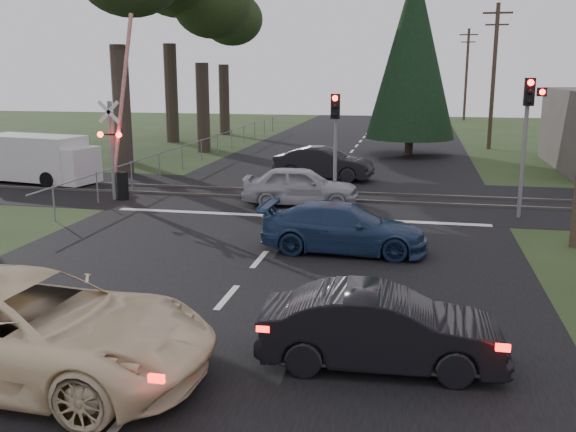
% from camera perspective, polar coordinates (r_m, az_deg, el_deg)
% --- Properties ---
extents(ground, '(120.00, 120.00, 0.00)m').
position_cam_1_polar(ground, '(14.42, -5.43, -7.23)').
color(ground, '#29391A').
rests_on(ground, ground).
extents(road, '(14.00, 100.00, 0.01)m').
position_cam_1_polar(road, '(23.81, 1.52, 0.87)').
color(road, black).
rests_on(road, ground).
extents(rail_corridor, '(120.00, 8.00, 0.01)m').
position_cam_1_polar(rail_corridor, '(25.74, 2.29, 1.77)').
color(rail_corridor, black).
rests_on(rail_corridor, ground).
extents(stop_line, '(13.00, 0.35, 0.00)m').
position_cam_1_polar(stop_line, '(22.08, 0.71, -0.06)').
color(stop_line, silver).
rests_on(stop_line, ground).
extents(rail_near, '(120.00, 0.12, 0.10)m').
position_cam_1_polar(rail_near, '(24.96, 1.99, 1.52)').
color(rail_near, '#59544C').
rests_on(rail_near, ground).
extents(rail_far, '(120.00, 0.12, 0.10)m').
position_cam_1_polar(rail_far, '(26.51, 2.56, 2.19)').
color(rail_far, '#59544C').
rests_on(rail_far, ground).
extents(crossing_signal, '(1.62, 0.38, 6.96)m').
position_cam_1_polar(crossing_signal, '(25.54, -14.93, 5.92)').
color(crossing_signal, slate).
rests_on(crossing_signal, ground).
extents(traffic_signal_right, '(0.68, 0.48, 4.70)m').
position_cam_1_polar(traffic_signal_right, '(22.76, 20.58, 7.93)').
color(traffic_signal_right, slate).
rests_on(traffic_signal_right, ground).
extents(traffic_signal_center, '(0.32, 0.48, 4.10)m').
position_cam_1_polar(traffic_signal_center, '(23.91, 4.22, 7.68)').
color(traffic_signal_center, slate).
rests_on(traffic_signal_center, ground).
extents(utility_pole_mid, '(1.80, 0.26, 9.00)m').
position_cam_1_polar(utility_pole_mid, '(43.18, 17.81, 11.93)').
color(utility_pole_mid, '#4C3D2D').
rests_on(utility_pole_mid, ground).
extents(utility_pole_far, '(1.80, 0.26, 9.00)m').
position_cam_1_polar(utility_pole_far, '(68.10, 15.58, 12.17)').
color(utility_pole_far, '#4C3D2D').
rests_on(utility_pole_far, ground).
extents(euc_tree_e, '(6.00, 6.00, 13.20)m').
position_cam_1_polar(euc_tree_e, '(51.40, -5.86, 17.85)').
color(euc_tree_e, '#473D33').
rests_on(euc_tree_e, ground).
extents(conifer_tree, '(5.20, 5.20, 11.00)m').
position_cam_1_polar(conifer_tree, '(38.97, 11.03, 14.13)').
color(conifer_tree, '#473D33').
rests_on(conifer_tree, ground).
extents(fence_left, '(0.10, 36.00, 1.20)m').
position_cam_1_polar(fence_left, '(37.68, -6.94, 5.19)').
color(fence_left, slate).
rests_on(fence_left, ground).
extents(cream_coupe, '(6.28, 3.10, 1.71)m').
position_cam_1_polar(cream_coupe, '(11.34, -22.22, -9.22)').
color(cream_coupe, beige).
rests_on(cream_coupe, ground).
extents(dark_hatchback, '(4.17, 1.64, 1.35)m').
position_cam_1_polar(dark_hatchback, '(11.07, 8.29, -9.90)').
color(dark_hatchback, black).
rests_on(dark_hatchback, ground).
extents(silver_car, '(4.42, 2.06, 1.46)m').
position_cam_1_polar(silver_car, '(23.87, 1.12, 2.68)').
color(silver_car, '#9A9CA2').
rests_on(silver_car, ground).
extents(blue_sedan, '(4.64, 1.95, 1.34)m').
position_cam_1_polar(blue_sedan, '(17.81, 5.00, -1.08)').
color(blue_sedan, navy).
rests_on(blue_sedan, ground).
extents(dark_car_far, '(4.64, 2.00, 1.49)m').
position_cam_1_polar(dark_car_far, '(29.65, 3.18, 4.67)').
color(dark_car_far, black).
rests_on(dark_car_far, ground).
extents(white_van, '(5.64, 2.86, 2.10)m').
position_cam_1_polar(white_van, '(30.83, -21.12, 4.75)').
color(white_van, silver).
rests_on(white_van, ground).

